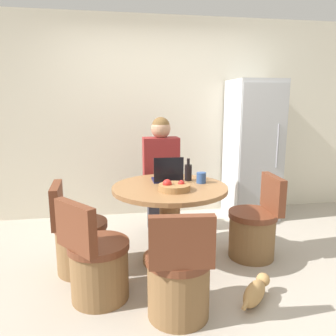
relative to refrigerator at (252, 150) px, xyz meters
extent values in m
plane|color=#B2A899|center=(-1.22, -1.30, -0.90)|extent=(12.00, 12.00, 0.00)
cube|color=silver|center=(-1.22, 0.36, 0.40)|extent=(7.00, 0.06, 2.60)
cube|color=silver|center=(0.00, 0.01, 0.00)|extent=(0.61, 0.61, 1.79)
cube|color=#AFB2B5|center=(0.00, -0.31, 0.00)|extent=(0.58, 0.01, 1.69)
cylinder|color=gray|center=(0.18, -0.32, 0.09)|extent=(0.02, 0.02, 0.54)
cylinder|color=olive|center=(-1.30, -1.12, -0.87)|extent=(0.52, 0.52, 0.05)
cylinder|color=olive|center=(-1.30, -1.12, -0.52)|extent=(0.19, 0.19, 0.66)
cylinder|color=olive|center=(-1.30, -1.12, -0.17)|extent=(1.07, 1.07, 0.04)
cylinder|color=brown|center=(-1.38, -1.93, -0.69)|extent=(0.44, 0.44, 0.41)
cylinder|color=brown|center=(-1.38, -1.93, -0.46)|extent=(0.47, 0.47, 0.06)
cube|color=brown|center=(-1.40, -2.12, -0.25)|extent=(0.43, 0.11, 0.35)
cylinder|color=brown|center=(-1.94, -1.62, -0.69)|extent=(0.44, 0.44, 0.41)
cylinder|color=brown|center=(-1.94, -1.62, -0.46)|extent=(0.47, 0.47, 0.06)
cube|color=brown|center=(-2.09, -1.74, -0.25)|extent=(0.32, 0.38, 0.35)
cylinder|color=brown|center=(-2.12, -1.16, -0.69)|extent=(0.44, 0.44, 0.41)
cylinder|color=brown|center=(-2.12, -1.16, -0.46)|extent=(0.47, 0.47, 0.06)
cube|color=brown|center=(-2.31, -1.17, -0.25)|extent=(0.09, 0.43, 0.35)
cylinder|color=brown|center=(-0.48, -1.16, -0.69)|extent=(0.44, 0.44, 0.41)
cylinder|color=brown|center=(-0.48, -1.16, -0.46)|extent=(0.47, 0.47, 0.06)
cube|color=brown|center=(-0.30, -1.17, -0.25)|extent=(0.09, 0.43, 0.35)
cube|color=#2D2D38|center=(-1.28, -0.26, -0.66)|extent=(0.28, 0.16, 0.47)
cube|color=#2D2D38|center=(-1.28, -0.32, -0.36)|extent=(0.32, 0.36, 0.14)
cube|color=maroon|center=(-1.28, -0.40, -0.03)|extent=(0.40, 0.22, 0.52)
sphere|color=tan|center=(-1.28, -0.40, 0.33)|extent=(0.22, 0.22, 0.22)
sphere|color=brown|center=(-1.28, -0.40, 0.36)|extent=(0.20, 0.20, 0.20)
cube|color=#141947|center=(-1.29, -0.91, -0.14)|extent=(0.29, 0.21, 0.02)
cube|color=black|center=(-1.29, -1.01, -0.01)|extent=(0.29, 0.01, 0.23)
cylinder|color=olive|center=(-1.29, -1.28, -0.12)|extent=(0.28, 0.28, 0.05)
sphere|color=red|center=(-1.23, -1.27, -0.09)|extent=(0.06, 0.06, 0.06)
sphere|color=red|center=(-1.35, -1.28, -0.08)|extent=(0.08, 0.08, 0.08)
cylinder|color=#2D4C84|center=(-0.98, -1.05, -0.09)|extent=(0.09, 0.09, 0.10)
cylinder|color=black|center=(-1.08, -0.93, -0.07)|extent=(0.07, 0.07, 0.16)
cylinder|color=black|center=(-1.08, -0.93, 0.04)|extent=(0.03, 0.03, 0.06)
ellipsoid|color=tan|center=(-0.79, -1.91, -0.81)|extent=(0.31, 0.31, 0.18)
sphere|color=tan|center=(-0.66, -1.78, -0.78)|extent=(0.11, 0.11, 0.11)
cylinder|color=tan|center=(-0.89, -2.01, -0.79)|extent=(0.12, 0.12, 0.11)
camera|label=1|loc=(-1.81, -4.01, 0.62)|focal=35.00mm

